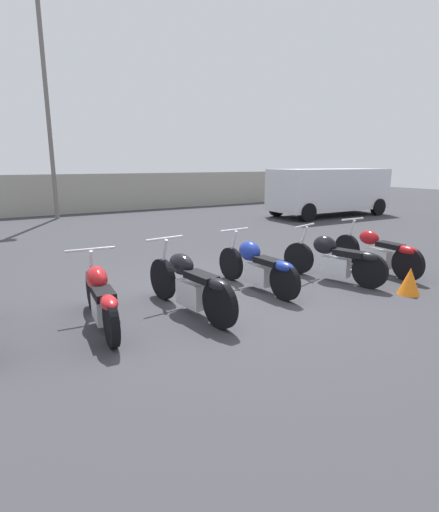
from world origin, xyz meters
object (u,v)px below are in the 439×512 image
object	(u,v)px
motorcycle_slot_4	(334,259)
traffic_cone_near	(410,281)
motorcycle_slot_5	(378,252)
parked_van	(329,190)
motorcycle_slot_1	(101,297)
motorcycle_slot_3	(257,266)
motorcycle_slot_2	(190,284)
light_pole_left	(46,89)

from	to	relation	value
motorcycle_slot_4	traffic_cone_near	distance (m)	1.32
motorcycle_slot_5	parked_van	xyz separation A→B (m)	(5.78, 6.85, 0.66)
motorcycle_slot_1	motorcycle_slot_3	xyz separation A→B (m)	(2.73, 0.22, 0.01)
motorcycle_slot_2	traffic_cone_near	bearing A→B (deg)	-24.59
motorcycle_slot_1	motorcycle_slot_5	distance (m)	5.47
motorcycle_slot_2	motorcycle_slot_5	world-z (taller)	motorcycle_slot_2
light_pole_left	motorcycle_slot_3	size ratio (longest dim) A/B	4.06
light_pole_left	motorcycle_slot_4	distance (m)	12.96
motorcycle_slot_1	motorcycle_slot_5	xyz separation A→B (m)	(5.47, -0.12, -0.00)
motorcycle_slot_2	parked_van	bearing A→B (deg)	28.27
motorcycle_slot_5	traffic_cone_near	xyz separation A→B (m)	(-0.73, -1.20, -0.19)
motorcycle_slot_2	motorcycle_slot_3	world-z (taller)	motorcycle_slot_2
motorcycle_slot_3	motorcycle_slot_2	bearing A→B (deg)	-169.53
motorcycle_slot_2	motorcycle_slot_3	distance (m)	1.54
motorcycle_slot_5	parked_van	world-z (taller)	parked_van
motorcycle_slot_3	traffic_cone_near	world-z (taller)	motorcycle_slot_3
motorcycle_slot_1	parked_van	size ratio (longest dim) A/B	0.38
motorcycle_slot_4	motorcycle_slot_5	world-z (taller)	motorcycle_slot_5
light_pole_left	motorcycle_slot_1	xyz separation A→B (m)	(-1.47, -11.76, -4.42)
motorcycle_slot_5	traffic_cone_near	world-z (taller)	motorcycle_slot_5
motorcycle_slot_2	traffic_cone_near	world-z (taller)	motorcycle_slot_2
parked_van	traffic_cone_near	size ratio (longest dim) A/B	11.25
motorcycle_slot_3	motorcycle_slot_4	distance (m)	1.56
motorcycle_slot_1	traffic_cone_near	bearing A→B (deg)	-10.23
light_pole_left	motorcycle_slot_2	distance (m)	12.70
motorcycle_slot_1	motorcycle_slot_4	bearing A→B (deg)	3.95
motorcycle_slot_2	traffic_cone_near	xyz separation A→B (m)	(3.50, -1.16, -0.21)
motorcycle_slot_3	traffic_cone_near	size ratio (longest dim) A/B	4.47
light_pole_left	parked_van	size ratio (longest dim) A/B	1.61
light_pole_left	parked_van	distance (m)	11.62
parked_van	traffic_cone_near	world-z (taller)	parked_van
light_pole_left	motorcycle_slot_4	bearing A→B (deg)	-76.76
light_pole_left	traffic_cone_near	world-z (taller)	light_pole_left
light_pole_left	traffic_cone_near	size ratio (longest dim) A/B	18.14
motorcycle_slot_4	motorcycle_slot_1	bearing A→B (deg)	162.58
motorcycle_slot_5	parked_van	distance (m)	8.99
motorcycle_slot_2	parked_van	world-z (taller)	parked_van
motorcycle_slot_2	motorcycle_slot_4	distance (m)	3.02
motorcycle_slot_1	motorcycle_slot_4	world-z (taller)	motorcycle_slot_4
light_pole_left	traffic_cone_near	xyz separation A→B (m)	(3.27, -13.08, -4.61)
light_pole_left	traffic_cone_near	bearing A→B (deg)	-75.97
motorcycle_slot_1	motorcycle_slot_3	size ratio (longest dim) A/B	0.96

